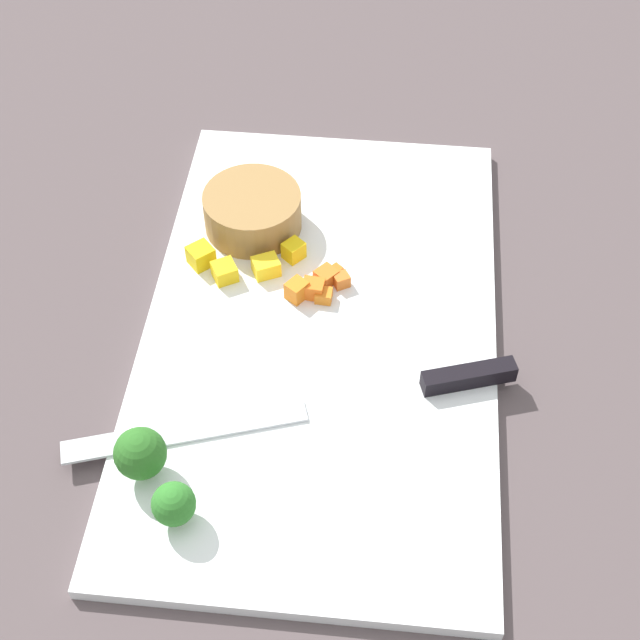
% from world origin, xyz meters
% --- Properties ---
extents(ground_plane, '(4.00, 4.00, 0.00)m').
position_xyz_m(ground_plane, '(0.00, 0.00, 0.00)').
color(ground_plane, '#514647').
extents(cutting_board, '(0.52, 0.31, 0.01)m').
position_xyz_m(cutting_board, '(0.00, 0.00, 0.01)').
color(cutting_board, white).
rests_on(cutting_board, ground_plane).
extents(prep_bowl, '(0.09, 0.09, 0.04)m').
position_xyz_m(prep_bowl, '(0.12, 0.08, 0.03)').
color(prep_bowl, olive).
rests_on(prep_bowl, cutting_board).
extents(chef_knife, '(0.13, 0.36, 0.02)m').
position_xyz_m(chef_knife, '(-0.07, -0.04, 0.02)').
color(chef_knife, silver).
rests_on(chef_knife, cutting_board).
extents(carrot_dice_0, '(0.01, 0.02, 0.01)m').
position_xyz_m(carrot_dice_0, '(0.03, -0.00, 0.02)').
color(carrot_dice_0, orange).
rests_on(carrot_dice_0, cutting_board).
extents(carrot_dice_1, '(0.02, 0.02, 0.01)m').
position_xyz_m(carrot_dice_1, '(0.05, -0.01, 0.02)').
color(carrot_dice_1, orange).
rests_on(carrot_dice_1, cutting_board).
extents(carrot_dice_2, '(0.02, 0.02, 0.01)m').
position_xyz_m(carrot_dice_2, '(0.06, -0.01, 0.02)').
color(carrot_dice_2, orange).
rests_on(carrot_dice_2, cutting_board).
extents(carrot_dice_3, '(0.02, 0.02, 0.01)m').
position_xyz_m(carrot_dice_3, '(0.06, 0.00, 0.02)').
color(carrot_dice_3, orange).
rests_on(carrot_dice_3, cutting_board).
extents(carrot_dice_4, '(0.02, 0.02, 0.02)m').
position_xyz_m(carrot_dice_4, '(0.04, 0.01, 0.02)').
color(carrot_dice_4, orange).
rests_on(carrot_dice_4, cutting_board).
extents(carrot_dice_5, '(0.02, 0.02, 0.02)m').
position_xyz_m(carrot_dice_5, '(0.03, 0.02, 0.02)').
color(carrot_dice_5, orange).
rests_on(carrot_dice_5, cutting_board).
extents(pepper_dice_0, '(0.03, 0.03, 0.02)m').
position_xyz_m(pepper_dice_0, '(0.07, 0.12, 0.02)').
color(pepper_dice_0, yellow).
rests_on(pepper_dice_0, cutting_board).
extents(pepper_dice_1, '(0.02, 0.02, 0.02)m').
position_xyz_m(pepper_dice_1, '(0.08, 0.03, 0.02)').
color(pepper_dice_1, yellow).
rests_on(pepper_dice_1, cutting_board).
extents(pepper_dice_2, '(0.03, 0.03, 0.02)m').
position_xyz_m(pepper_dice_2, '(0.06, 0.06, 0.02)').
color(pepper_dice_2, yellow).
rests_on(pepper_dice_2, cutting_board).
extents(pepper_dice_3, '(0.03, 0.03, 0.02)m').
position_xyz_m(pepper_dice_3, '(0.05, 0.09, 0.02)').
color(pepper_dice_3, yellow).
rests_on(pepper_dice_3, cutting_board).
extents(broccoli_floret_0, '(0.04, 0.04, 0.05)m').
position_xyz_m(broccoli_floret_0, '(-0.16, 0.12, 0.04)').
color(broccoli_floret_0, '#85AF6D').
rests_on(broccoli_floret_0, cutting_board).
extents(broccoli_floret_1, '(0.03, 0.03, 0.04)m').
position_xyz_m(broccoli_floret_1, '(-0.19, 0.09, 0.03)').
color(broccoli_floret_1, '#8FAB5F').
rests_on(broccoli_floret_1, cutting_board).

